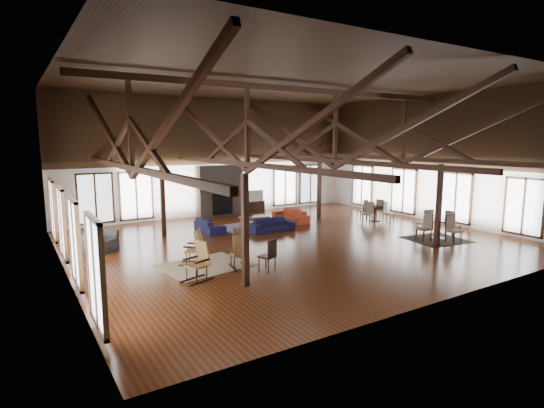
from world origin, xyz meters
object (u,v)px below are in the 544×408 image
sofa_orange (291,216)px  tv_console (254,206)px  sofa_navy_left (210,225)px  cafe_table_near (439,226)px  armchair (99,242)px  sofa_navy_front (272,225)px  cafe_table_far (375,211)px  coffee_table (254,218)px

sofa_orange → tv_console: sofa_orange is taller
sofa_navy_left → cafe_table_near: (7.21, -6.00, 0.26)m
armchair → cafe_table_near: size_ratio=0.52×
sofa_orange → sofa_navy_front: bearing=-58.2°
sofa_navy_left → sofa_orange: 4.23m
tv_console → cafe_table_far: bearing=-55.8°
sofa_navy_left → tv_console: bearing=-48.3°
coffee_table → sofa_navy_front: bearing=-81.6°
sofa_navy_front → cafe_table_far: size_ratio=1.01×
sofa_orange → cafe_table_far: (3.59, -2.00, 0.19)m
armchair → tv_console: size_ratio=0.95×
sofa_orange → cafe_table_near: (2.98, -6.05, 0.24)m
sofa_navy_front → armchair: armchair is taller
coffee_table → tv_console: bearing=60.5°
coffee_table → cafe_table_far: size_ratio=0.66×
sofa_orange → tv_console: size_ratio=1.73×
sofa_navy_front → coffee_table: 1.25m
coffee_table → armchair: bearing=-173.3°
cafe_table_far → sofa_navy_front: bearing=173.8°
sofa_navy_left → armchair: 4.70m
sofa_orange → armchair: bearing=-87.8°
sofa_navy_left → sofa_orange: size_ratio=0.95×
sofa_navy_left → cafe_table_near: cafe_table_near is taller
coffee_table → cafe_table_near: size_ratio=0.61×
cafe_table_near → tv_console: 9.97m
sofa_navy_front → sofa_orange: size_ratio=0.96×
sofa_orange → coffee_table: (-2.12, -0.16, 0.13)m
sofa_orange → tv_console: 3.43m
coffee_table → cafe_table_far: 6.00m
coffee_table → armchair: 6.77m
tv_console → sofa_navy_front: bearing=-110.9°
sofa_navy_left → coffee_table: (2.11, -0.12, 0.15)m
sofa_orange → tv_console: bearing=177.6°
sofa_orange → cafe_table_near: size_ratio=0.95×
armchair → cafe_table_far: cafe_table_far is taller
sofa_navy_front → coffee_table: bearing=101.8°
sofa_navy_front → sofa_navy_left: size_ratio=1.01×
sofa_orange → cafe_table_far: bearing=56.8°
cafe_table_near → cafe_table_far: cafe_table_near is taller
sofa_navy_left → tv_console: size_ratio=1.65×
armchair → sofa_orange: bearing=-39.6°
sofa_navy_front → coffee_table: size_ratio=1.52×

